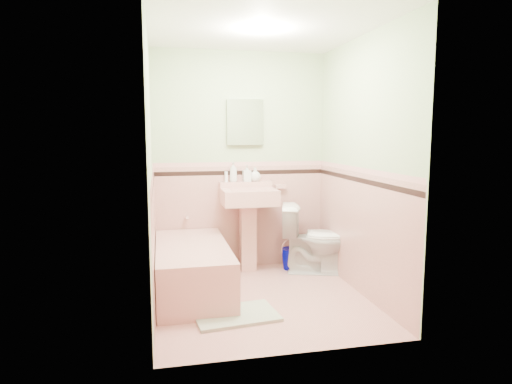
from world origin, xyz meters
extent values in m
plane|color=#D5968C|center=(0.00, 0.00, 0.00)|extent=(2.20, 2.20, 0.00)
plane|color=white|center=(0.00, 0.00, 2.50)|extent=(2.20, 2.20, 0.00)
plane|color=beige|center=(0.00, 1.10, 1.25)|extent=(2.50, 0.00, 2.50)
plane|color=beige|center=(0.00, -1.10, 1.25)|extent=(2.50, 0.00, 2.50)
plane|color=beige|center=(-1.00, 0.00, 1.25)|extent=(0.00, 2.50, 2.50)
plane|color=beige|center=(1.00, 0.00, 1.25)|extent=(0.00, 2.50, 2.50)
plane|color=#D89B91|center=(0.00, 1.09, 0.60)|extent=(2.00, 0.00, 2.00)
plane|color=#D89B91|center=(0.00, -1.09, 0.60)|extent=(2.00, 0.00, 2.00)
plane|color=#D89B91|center=(-0.99, 0.00, 0.60)|extent=(0.00, 2.20, 2.20)
plane|color=#D89B91|center=(0.99, 0.00, 0.60)|extent=(0.00, 2.20, 2.20)
plane|color=black|center=(0.00, 1.08, 1.12)|extent=(2.00, 0.00, 2.00)
plane|color=black|center=(0.00, -1.08, 1.12)|extent=(2.00, 0.00, 2.00)
plane|color=black|center=(-0.98, 0.00, 1.12)|extent=(0.00, 2.20, 2.20)
plane|color=black|center=(0.98, 0.00, 1.12)|extent=(0.00, 2.20, 2.20)
plane|color=#D59691|center=(0.00, 1.08, 1.22)|extent=(2.00, 0.00, 2.00)
plane|color=#D59691|center=(0.00, -1.08, 1.22)|extent=(2.00, 0.00, 2.00)
plane|color=#D59691|center=(-0.98, 0.00, 1.22)|extent=(0.00, 2.20, 2.20)
plane|color=#D59691|center=(0.98, 0.00, 1.22)|extent=(0.00, 2.20, 2.20)
cube|color=#D0958C|center=(-0.63, 0.33, 0.23)|extent=(0.70, 1.50, 0.45)
cylinder|color=silver|center=(-0.63, 1.05, 0.63)|extent=(0.04, 0.12, 0.04)
cylinder|color=silver|center=(0.05, 1.00, 0.95)|extent=(0.02, 0.02, 0.10)
cube|color=white|center=(0.05, 1.07, 1.70)|extent=(0.41, 0.04, 0.52)
cube|color=#D0958C|center=(0.47, 1.06, 0.95)|extent=(0.13, 0.07, 0.04)
imported|color=#B2B2B2|center=(-0.09, 1.04, 1.13)|extent=(0.11, 0.11, 0.23)
imported|color=#B2B2B2|center=(0.06, 1.04, 1.12)|extent=(0.09, 0.09, 0.19)
imported|color=#B2B2B2|center=(0.16, 1.04, 1.10)|extent=(0.15, 0.15, 0.16)
cylinder|color=white|center=(-0.18, 1.04, 1.08)|extent=(0.05, 0.05, 0.12)
imported|color=white|center=(0.79, 0.68, 0.39)|extent=(0.86, 0.64, 0.78)
cube|color=#A2AC8F|center=(-0.31, -0.36, 0.01)|extent=(0.76, 0.55, 0.03)
cube|color=#BF1E59|center=(-0.48, -0.35, 0.06)|extent=(0.17, 0.09, 0.06)
camera|label=1|loc=(-0.92, -4.00, 1.57)|focal=31.28mm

